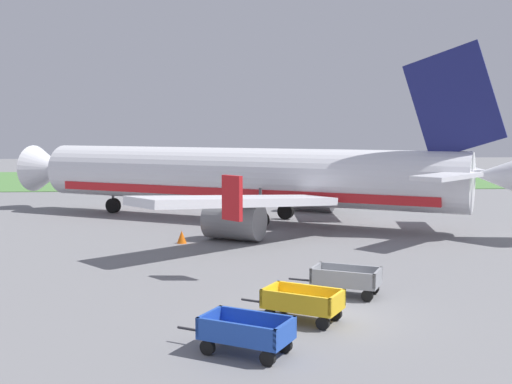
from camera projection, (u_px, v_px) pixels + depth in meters
ground_plane at (324, 314)px, 21.69m from camera, size 220.00×220.00×0.00m
grass_strip at (244, 179)px, 77.84m from camera, size 220.00×28.00×0.06m
airplane at (253, 177)px, 42.37m from camera, size 34.81×28.82×11.34m
baggage_cart_nearest at (246, 333)px, 17.86m from camera, size 3.44×2.47×1.07m
baggage_cart_second_in_row at (302, 303)px, 20.89m from camera, size 3.42×2.50×1.07m
baggage_cart_third_in_row at (346, 280)px, 24.07m from camera, size 3.52×2.35×1.07m
traffic_cone_near_plane at (232, 233)px, 36.37m from camera, size 0.47×0.47×0.61m
traffic_cone_mid_apron at (182, 237)px, 34.94m from camera, size 0.54×0.54×0.71m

